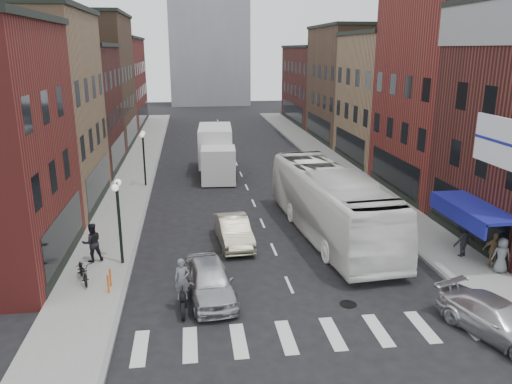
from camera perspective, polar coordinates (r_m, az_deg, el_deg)
The scene contains 30 objects.
ground at distance 21.18m, azimuth 4.35°, elevation -11.73°, with size 160.00×160.00×0.00m, color black.
sidewalk_left at distance 41.71m, azimuth -13.57°, elevation 2.04°, with size 3.00×74.00×0.15m, color gray.
sidewalk_right at distance 43.33m, azimuth 9.40°, elevation 2.80°, with size 3.00×74.00×0.15m, color gray.
curb_left at distance 41.60m, azimuth -11.51°, elevation 2.02°, with size 0.20×74.00×0.16m, color gray.
curb_right at distance 42.94m, azimuth 7.48°, elevation 2.65°, with size 0.20×74.00×0.16m, color gray.
crosswalk_stripes at distance 18.65m, azimuth 6.32°, elevation -15.97°, with size 12.00×2.20×0.01m, color silver.
bldg_left_mid_a at distance 34.31m, azimuth -26.50°, elevation 8.20°, with size 10.30×10.20×12.30m.
bldg_left_mid_b at distance 43.95m, azimuth -22.30°, elevation 8.74°, with size 10.30×10.20×10.30m.
bldg_left_far_a at distance 54.51m, azimuth -19.66°, elevation 11.78°, with size 10.30×12.20×13.30m.
bldg_left_far_b at distance 68.32m, azimuth -17.24°, elevation 11.84°, with size 10.30×16.20×11.30m.
bldg_right_mid_a at distance 37.59m, azimuth 23.23°, elevation 10.67°, with size 10.30×10.20×14.30m.
bldg_right_mid_b at distance 46.58m, azimuth 16.79°, elevation 10.21°, with size 10.30×10.20×11.30m.
bldg_right_far_a at distance 56.72m, azimuth 12.25°, elevation 11.96°, with size 10.30×12.20×12.30m.
bldg_right_far_b at distance 70.10m, azimuth 8.31°, elevation 12.05°, with size 10.30×16.20×10.30m.
awning_blue at distance 25.56m, azimuth 23.25°, elevation -1.72°, with size 1.80×5.00×0.78m.
billboard_sign at distance 22.96m, azimuth 25.98°, elevation 5.10°, with size 1.52×3.00×3.70m.
streetlamp_near at distance 23.60m, azimuth -15.47°, elevation -1.66°, with size 0.32×1.22×4.11m.
streetlamp_far at distance 37.11m, azimuth -12.74°, elevation 4.88°, with size 0.32×1.22×4.11m.
bike_rack at distance 21.99m, azimuth -16.43°, elevation -9.69°, with size 0.08×0.68×0.80m.
box_truck at distance 40.36m, azimuth -4.58°, elevation 4.57°, with size 2.95×8.73×3.75m.
motorcycle_rider at distance 19.79m, azimuth -8.40°, elevation -10.67°, with size 0.61×2.13×2.17m.
transit_bus at distance 27.23m, azimuth 8.46°, elevation -1.26°, with size 3.08×13.17×3.67m, color white.
sedan_left_near at distance 20.72m, azimuth -5.36°, elevation -10.05°, with size 1.81×4.49×1.53m, color #B4B3B8.
sedan_left_far at distance 26.05m, azimuth -2.57°, elevation -4.48°, with size 1.54×4.42×1.45m, color beige.
curb_car at distance 20.05m, azimuth 25.93°, elevation -13.01°, with size 1.85×4.55×1.32m, color silver.
parked_bicycle at distance 23.02m, azimuth -19.16°, elevation -8.49°, with size 0.66×1.89×0.99m, color black.
ped_left_solo at distance 24.79m, azimuth -18.22°, elevation -5.50°, with size 0.91×0.53×1.88m, color black.
ped_right_a at distance 26.15m, azimuth 22.56°, elevation -5.06°, with size 1.08×0.54×1.67m, color black.
ped_right_b at distance 25.43m, azimuth 25.58°, elevation -6.00°, with size 0.99×0.49×1.68m, color olive.
ped_right_c at distance 25.02m, azimuth 26.25°, elevation -6.50°, with size 0.80×0.52×1.64m, color slate.
Camera 1 is at (-4.05, -18.30, 9.86)m, focal length 35.00 mm.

